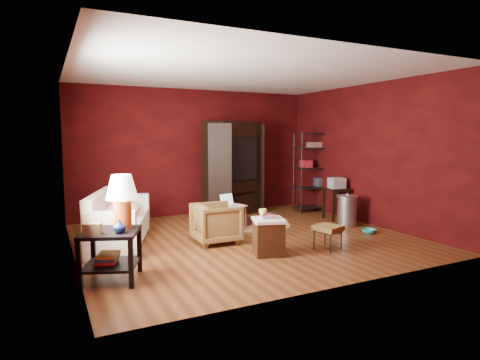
# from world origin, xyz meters

# --- Properties ---
(room) EXTENTS (5.54, 5.04, 2.84)m
(room) POSITION_xyz_m (-0.04, -0.01, 1.40)
(room) COLOR brown
(room) RESTS_ON ground
(sofa) EXTENTS (1.15, 2.07, 0.78)m
(sofa) POSITION_xyz_m (-2.03, 0.58, 0.39)
(sofa) COLOR white
(sofa) RESTS_ON ground
(armchair) EXTENTS (0.68, 0.73, 0.73)m
(armchair) POSITION_xyz_m (-0.55, -0.03, 0.36)
(armchair) COLOR black
(armchair) RESTS_ON ground
(pet_bowl_steel) EXTENTS (0.25, 0.08, 0.25)m
(pet_bowl_steel) POSITION_xyz_m (1.68, -0.37, 0.13)
(pet_bowl_steel) COLOR silver
(pet_bowl_steel) RESTS_ON ground
(pet_bowl_turquoise) EXTENTS (0.26, 0.10, 0.26)m
(pet_bowl_turquoise) POSITION_xyz_m (2.19, -0.68, 0.13)
(pet_bowl_turquoise) COLOR teal
(pet_bowl_turquoise) RESTS_ON ground
(vase) EXTENTS (0.19, 0.20, 0.15)m
(vase) POSITION_xyz_m (-2.31, -1.26, 0.70)
(vase) COLOR #0C1840
(vase) RESTS_ON side_table
(mug) EXTENTS (0.14, 0.12, 0.11)m
(mug) POSITION_xyz_m (-0.21, -0.99, 0.67)
(mug) COLOR #FAEF7A
(mug) RESTS_ON hamper
(side_table) EXTENTS (0.85, 0.85, 1.30)m
(side_table) POSITION_xyz_m (-2.31, -1.06, 0.78)
(side_table) COLOR black
(side_table) RESTS_ON ground
(sofa_cushions) EXTENTS (1.32, 2.02, 0.79)m
(sofa_cushions) POSITION_xyz_m (-2.05, 0.58, 0.39)
(sofa_cushions) COLOR white
(sofa_cushions) RESTS_ON sofa
(hamper) EXTENTS (0.56, 0.56, 0.63)m
(hamper) POSITION_xyz_m (-0.12, -1.01, 0.28)
(hamper) COLOR #462110
(hamper) RESTS_ON ground
(footstool) EXTENTS (0.47, 0.47, 0.38)m
(footstool) POSITION_xyz_m (0.84, -1.20, 0.33)
(footstool) COLOR black
(footstool) RESTS_ON ground
(rug_round) EXTENTS (1.58, 1.58, 0.01)m
(rug_round) POSITION_xyz_m (0.69, 0.80, 0.01)
(rug_round) COLOR beige
(rug_round) RESTS_ON ground
(rug_oriental) EXTENTS (1.21, 0.88, 0.01)m
(rug_oriental) POSITION_xyz_m (0.35, 1.17, 0.02)
(rug_oriental) COLOR #441612
(rug_oriental) RESTS_ON ground
(laptop_desk) EXTENTS (0.62, 0.54, 0.67)m
(laptop_desk) POSITION_xyz_m (0.04, 0.68, 0.42)
(laptop_desk) COLOR #9B5E47
(laptop_desk) RESTS_ON ground
(tv_armoire) EXTENTS (1.53, 1.22, 2.09)m
(tv_armoire) POSITION_xyz_m (0.71, 2.04, 1.09)
(tv_armoire) COLOR black
(tv_armoire) RESTS_ON ground
(wire_shelving) EXTENTS (0.93, 0.47, 1.84)m
(wire_shelving) POSITION_xyz_m (2.61, 1.57, 1.01)
(wire_shelving) COLOR #28302F
(wire_shelving) RESTS_ON ground
(small_stand) EXTENTS (0.50, 0.50, 0.89)m
(small_stand) POSITION_xyz_m (2.47, 0.58, 0.67)
(small_stand) COLOR black
(small_stand) RESTS_ON ground
(trash_can) EXTENTS (0.53, 0.53, 0.65)m
(trash_can) POSITION_xyz_m (2.26, -0.01, 0.31)
(trash_can) COLOR #A6A7AE
(trash_can) RESTS_ON ground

